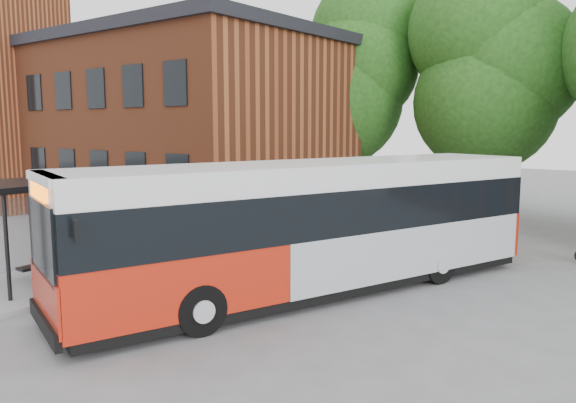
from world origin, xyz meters
The scene contains 7 objects.
ground centered at (0.00, 0.00, 0.00)m, with size 100.00×100.00×0.00m, color slate.
station_building centered at (-13.00, 9.00, 4.25)m, with size 18.40×10.40×8.50m, color brown, non-canonical shape.
clock_tower centered at (-19.00, 5.00, 9.10)m, with size 5.20×5.20×18.20m, color brown, non-canonical shape.
bus_shelter centered at (-4.50, -1.00, 1.45)m, with size 3.60×7.00×2.90m, color black, non-canonical shape.
tree_0 centered at (-6.00, 16.00, 5.50)m, with size 7.92×7.92×11.00m, color #1A4412, non-canonical shape.
tree_1 centered at (1.00, 17.00, 5.20)m, with size 7.92×7.92×10.40m, color #1A4412, non-canonical shape.
city_bus centered at (1.60, 2.09, 1.69)m, with size 2.84×13.32×3.38m, color red, non-canonical shape.
Camera 1 is at (9.70, -9.66, 4.31)m, focal length 35.00 mm.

